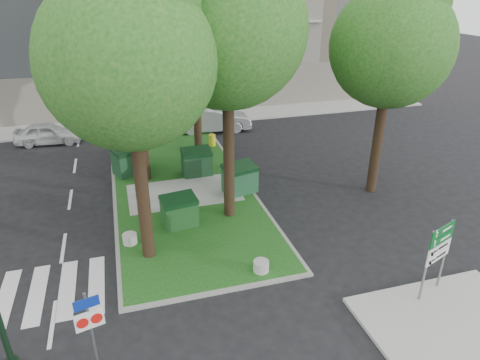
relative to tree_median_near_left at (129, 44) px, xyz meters
name	(u,v)px	position (x,y,z in m)	size (l,w,h in m)	color
ground	(205,294)	(1.41, -2.56, -7.32)	(120.00, 120.00, 0.00)	black
median_island	(180,185)	(1.91, 5.44, -7.26)	(6.00, 16.00, 0.12)	#144213
median_kerb	(180,185)	(1.91, 5.44, -7.27)	(6.30, 16.30, 0.10)	gray
sidewalk_corner	(457,329)	(7.91, -6.06, -7.26)	(5.00, 4.00, 0.12)	#999993
building_sidewalk	(149,122)	(1.41, 15.94, -7.26)	(42.00, 3.00, 0.12)	#999993
zebra_crossing	(82,286)	(-2.34, -1.06, -7.31)	(5.00, 3.00, 0.01)	silver
tree_median_near_left	(129,44)	(0.00, 0.00, 0.00)	(5.20, 5.20, 10.53)	black
tree_median_near_right	(229,12)	(3.50, 2.00, 0.67)	(5.60, 5.60, 11.46)	black
tree_median_mid	(134,32)	(0.50, 6.50, -0.34)	(4.80, 4.80, 9.99)	black
tree_street_right	(394,34)	(10.50, 2.50, -0.33)	(5.00, 5.00, 10.06)	black
dumpster_a	(129,160)	(-0.30, 7.37, -6.51)	(1.85, 1.62, 1.43)	#0E3419
dumpster_b	(179,211)	(1.30, 1.66, -6.59)	(1.49, 1.15, 1.27)	#113B13
dumpster_c	(197,162)	(2.90, 6.29, -6.55)	(1.47, 1.04, 1.35)	black
dumpster_d	(240,179)	(4.41, 3.82, -6.54)	(1.67, 1.34, 1.37)	#144325
bollard_left	(130,239)	(-0.69, 0.88, -7.01)	(0.53, 0.53, 0.38)	#ADACA8
bollard_right	(261,266)	(3.43, -2.06, -7.01)	(0.53, 0.53, 0.38)	#A8A7A3
bollard_mid	(178,211)	(1.35, 2.44, -6.99)	(0.57, 0.57, 0.41)	#9B9A96
litter_bin	(212,140)	(4.54, 10.02, -6.86)	(0.39, 0.39, 0.68)	gold
traffic_sign_pole	(90,321)	(-1.81, -4.46, -5.82)	(0.69, 0.20, 2.33)	slate
directional_sign	(438,249)	(8.11, -4.56, -5.59)	(1.14, 0.47, 2.42)	slate
car_white	(48,133)	(-4.72, 13.48, -6.67)	(1.52, 3.78, 1.29)	silver
car_silver	(213,119)	(5.27, 12.94, -6.52)	(1.68, 4.81, 1.58)	gray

